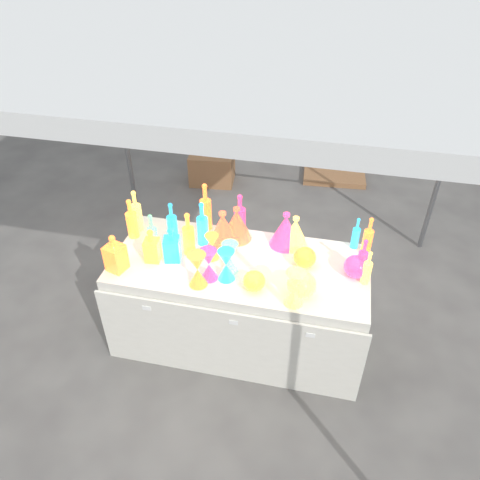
% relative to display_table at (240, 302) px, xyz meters
% --- Properties ---
extents(ground, '(80.00, 80.00, 0.00)m').
position_rel_display_table_xyz_m(ground, '(-0.00, 0.01, -0.37)').
color(ground, slate).
rests_on(ground, ground).
extents(canopy_tent, '(3.15, 3.15, 2.46)m').
position_rel_display_table_xyz_m(canopy_tent, '(-0.00, 0.02, 2.01)').
color(canopy_tent, gray).
rests_on(canopy_tent, ground).
extents(display_table, '(1.84, 0.83, 0.75)m').
position_rel_display_table_xyz_m(display_table, '(0.00, 0.00, 0.00)').
color(display_table, silver).
rests_on(display_table, ground).
extents(cardboard_box_closed, '(0.54, 0.42, 0.37)m').
position_rel_display_table_xyz_m(cardboard_box_closed, '(-0.84, 2.30, -0.19)').
color(cardboard_box_closed, '#976944').
rests_on(cardboard_box_closed, ground).
extents(cardboard_box_flat, '(0.77, 0.58, 0.06)m').
position_rel_display_table_xyz_m(cardboard_box_flat, '(0.58, 2.73, -0.34)').
color(cardboard_box_flat, '#976944').
rests_on(cardboard_box_flat, ground).
extents(bottle_0, '(0.11, 0.11, 0.32)m').
position_rel_display_table_xyz_m(bottle_0, '(-0.85, 0.14, 0.54)').
color(bottle_0, red).
rests_on(bottle_0, display_table).
extents(bottle_1, '(0.10, 0.10, 0.32)m').
position_rel_display_table_xyz_m(bottle_1, '(-0.54, 0.17, 0.54)').
color(bottle_1, '#167C18').
rests_on(bottle_1, display_table).
extents(bottle_2, '(0.10, 0.10, 0.39)m').
position_rel_display_table_xyz_m(bottle_2, '(-0.34, 0.36, 0.57)').
color(bottle_2, '#F9A91A').
rests_on(bottle_2, display_table).
extents(bottle_3, '(0.11, 0.11, 0.34)m').
position_rel_display_table_xyz_m(bottle_3, '(-0.08, 0.36, 0.54)').
color(bottle_3, '#1D49AD').
rests_on(bottle_3, display_table).
extents(bottle_4, '(0.09, 0.09, 0.34)m').
position_rel_display_table_xyz_m(bottle_4, '(-0.85, 0.24, 0.55)').
color(bottle_4, '#147E77').
rests_on(bottle_4, display_table).
extents(bottle_5, '(0.08, 0.08, 0.32)m').
position_rel_display_table_xyz_m(bottle_5, '(-0.63, -0.00, 0.54)').
color(bottle_5, '#B9257F').
rests_on(bottle_5, display_table).
extents(bottle_6, '(0.11, 0.11, 0.34)m').
position_rel_display_table_xyz_m(bottle_6, '(-0.38, 0.05, 0.54)').
color(bottle_6, red).
rests_on(bottle_6, display_table).
extents(bottle_7, '(0.11, 0.11, 0.36)m').
position_rel_display_table_xyz_m(bottle_7, '(-0.31, 0.17, 0.55)').
color(bottle_7, '#167C18').
rests_on(bottle_7, display_table).
extents(decanter_0, '(0.11, 0.11, 0.26)m').
position_rel_display_table_xyz_m(decanter_0, '(-0.61, -0.09, 0.51)').
color(decanter_0, red).
rests_on(decanter_0, display_table).
extents(decanter_1, '(0.15, 0.15, 0.29)m').
position_rel_display_table_xyz_m(decanter_1, '(-0.81, -0.24, 0.52)').
color(decanter_1, '#F9A91A').
rests_on(decanter_1, display_table).
extents(decanter_2, '(0.13, 0.13, 0.27)m').
position_rel_display_table_xyz_m(decanter_2, '(-0.47, -0.05, 0.51)').
color(decanter_2, '#167C18').
rests_on(decanter_2, display_table).
extents(hourglass_0, '(0.13, 0.13, 0.25)m').
position_rel_display_table_xyz_m(hourglass_0, '(-0.22, -0.27, 0.50)').
color(hourglass_0, '#F9A91A').
rests_on(hourglass_0, display_table).
extents(hourglass_1, '(0.13, 0.13, 0.23)m').
position_rel_display_table_xyz_m(hourglass_1, '(-0.17, -0.19, 0.49)').
color(hourglass_1, '#1D49AD').
rests_on(hourglass_1, display_table).
extents(hourglass_2, '(0.15, 0.15, 0.25)m').
position_rel_display_table_xyz_m(hourglass_2, '(0.42, -0.30, 0.50)').
color(hourglass_2, '#147E77').
rests_on(hourglass_2, display_table).
extents(hourglass_3, '(0.14, 0.14, 0.23)m').
position_rel_display_table_xyz_m(hourglass_3, '(-0.05, -0.08, 0.49)').
color(hourglass_3, '#B9257F').
rests_on(hourglass_3, display_table).
extents(hourglass_4, '(0.12, 0.12, 0.20)m').
position_rel_display_table_xyz_m(hourglass_4, '(-0.20, 0.02, 0.47)').
color(hourglass_4, red).
rests_on(hourglass_4, display_table).
extents(hourglass_5, '(0.14, 0.14, 0.23)m').
position_rel_display_table_xyz_m(hourglass_5, '(-0.05, -0.17, 0.49)').
color(hourglass_5, '#167C18').
rests_on(hourglass_5, display_table).
extents(globe_0, '(0.18, 0.18, 0.12)m').
position_rel_display_table_xyz_m(globe_0, '(0.15, -0.23, 0.44)').
color(globe_0, red).
rests_on(globe_0, display_table).
extents(globe_1, '(0.25, 0.25, 0.15)m').
position_rel_display_table_xyz_m(globe_1, '(0.45, -0.22, 0.45)').
color(globe_1, '#147E77').
rests_on(globe_1, display_table).
extents(globe_2, '(0.16, 0.16, 0.13)m').
position_rel_display_table_xyz_m(globe_2, '(0.44, 0.08, 0.44)').
color(globe_2, '#F9A91A').
rests_on(globe_2, display_table).
extents(globe_3, '(0.22, 0.22, 0.14)m').
position_rel_display_table_xyz_m(globe_3, '(0.79, 0.05, 0.44)').
color(globe_3, '#1D49AD').
rests_on(globe_3, display_table).
extents(lampshade_0, '(0.27, 0.27, 0.27)m').
position_rel_display_table_xyz_m(lampshade_0, '(-0.09, 0.29, 0.51)').
color(lampshade_0, gold).
rests_on(lampshade_0, display_table).
extents(lampshade_1, '(0.26, 0.26, 0.27)m').
position_rel_display_table_xyz_m(lampshade_1, '(-0.17, 0.20, 0.51)').
color(lampshade_1, gold).
rests_on(lampshade_1, display_table).
extents(lampshade_2, '(0.28, 0.28, 0.27)m').
position_rel_display_table_xyz_m(lampshade_2, '(0.28, 0.29, 0.51)').
color(lampshade_2, '#1D49AD').
rests_on(lampshade_2, display_table).
extents(lampshade_3, '(0.21, 0.21, 0.25)m').
position_rel_display_table_xyz_m(lampshade_3, '(0.35, 0.29, 0.50)').
color(lampshade_3, '#147E77').
rests_on(lampshade_3, display_table).
extents(bottle_8, '(0.07, 0.07, 0.26)m').
position_rel_display_table_xyz_m(bottle_8, '(0.78, 0.36, 0.50)').
color(bottle_8, '#167C18').
rests_on(bottle_8, display_table).
extents(bottle_9, '(0.07, 0.07, 0.31)m').
position_rel_display_table_xyz_m(bottle_9, '(0.86, 0.31, 0.53)').
color(bottle_9, '#F9A91A').
rests_on(bottle_9, display_table).
extents(bottle_10, '(0.08, 0.08, 0.29)m').
position_rel_display_table_xyz_m(bottle_10, '(0.82, 0.07, 0.52)').
color(bottle_10, '#1D49AD').
rests_on(bottle_10, display_table).
extents(bottle_11, '(0.07, 0.07, 0.26)m').
position_rel_display_table_xyz_m(bottle_11, '(0.86, -0.01, 0.51)').
color(bottle_11, '#147E77').
rests_on(bottle_11, display_table).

